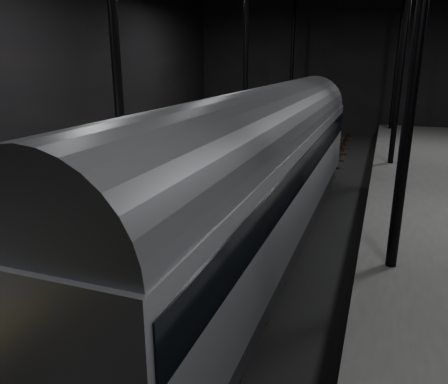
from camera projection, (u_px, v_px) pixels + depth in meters
The scene contains 6 objects.
ground at pixel (278, 228), 16.04m from camera, with size 44.00×44.00×0.00m, color black.
platform_left at pixel (104, 194), 18.36m from camera, with size 9.00×43.80×1.00m, color #50504D.
tactile_strip at pixel (196, 193), 16.82m from camera, with size 0.50×43.80×0.01m, color olive.
track at pixel (278, 226), 16.02m from camera, with size 2.40×43.00×0.24m.
train at pixel (264, 166), 13.22m from camera, with size 2.84×18.92×5.06m.
woman at pixel (62, 225), 11.23m from camera, with size 0.61×0.40×1.68m, color #8D8356.
Camera 1 is at (3.27, -14.74, 5.93)m, focal length 35.00 mm.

